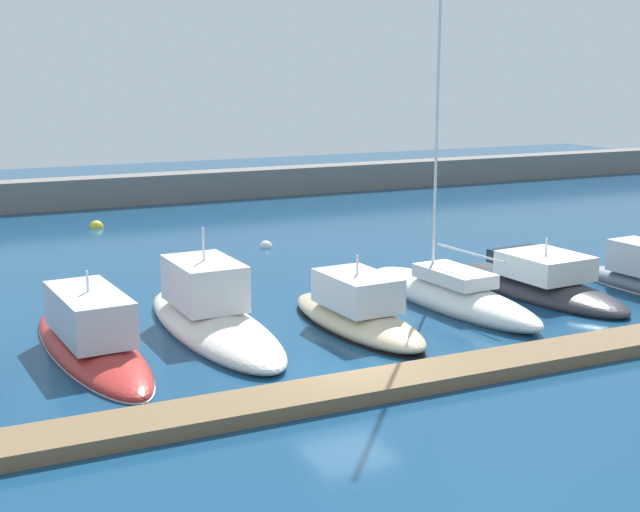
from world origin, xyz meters
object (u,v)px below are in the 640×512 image
(motorboat_charcoal_seventh, at_px, (537,283))
(motorboat_ivory_fourth, at_px, (211,315))
(sailboat_white_sixth, at_px, (450,294))
(mooring_buoy_white, at_px, (266,247))
(mooring_buoy_yellow, at_px, (97,227))
(motorboat_red_third, at_px, (90,337))
(motorboat_sand_fifth, at_px, (356,312))

(motorboat_charcoal_seventh, bearing_deg, motorboat_ivory_fourth, 83.41)
(sailboat_white_sixth, relative_size, mooring_buoy_white, 27.86)
(mooring_buoy_yellow, bearing_deg, mooring_buoy_white, -54.54)
(motorboat_charcoal_seventh, height_order, mooring_buoy_white, motorboat_charcoal_seventh)
(motorboat_red_third, relative_size, mooring_buoy_yellow, 13.01)
(motorboat_sand_fifth, bearing_deg, motorboat_red_third, 78.54)
(mooring_buoy_white, bearing_deg, motorboat_sand_fifth, -99.49)
(mooring_buoy_yellow, relative_size, mooring_buoy_white, 1.21)
(motorboat_charcoal_seventh, xyz_separation_m, mooring_buoy_white, (-6.34, 13.11, -0.39))
(motorboat_ivory_fourth, bearing_deg, mooring_buoy_white, -30.94)
(motorboat_charcoal_seventh, relative_size, mooring_buoy_white, 14.46)
(motorboat_charcoal_seventh, relative_size, mooring_buoy_yellow, 11.98)
(motorboat_red_third, bearing_deg, sailboat_white_sixth, -94.50)
(motorboat_red_third, relative_size, sailboat_white_sixth, 0.56)
(motorboat_charcoal_seventh, bearing_deg, motorboat_sand_fifth, 93.52)
(motorboat_red_third, distance_m, motorboat_ivory_fourth, 4.17)
(sailboat_white_sixth, distance_m, mooring_buoy_white, 13.32)
(mooring_buoy_white, bearing_deg, mooring_buoy_yellow, 125.46)
(sailboat_white_sixth, height_order, motorboat_charcoal_seventh, sailboat_white_sixth)
(motorboat_red_third, distance_m, motorboat_sand_fifth, 8.86)
(motorboat_ivory_fourth, height_order, motorboat_charcoal_seventh, motorboat_ivory_fourth)
(motorboat_ivory_fourth, height_order, mooring_buoy_yellow, motorboat_ivory_fourth)
(motorboat_sand_fifth, bearing_deg, mooring_buoy_yellow, 6.63)
(motorboat_sand_fifth, bearing_deg, sailboat_white_sixth, -79.66)
(motorboat_sand_fifth, relative_size, mooring_buoy_yellow, 9.91)
(motorboat_sand_fifth, relative_size, mooring_buoy_white, 11.97)
(motorboat_sand_fifth, height_order, sailboat_white_sixth, sailboat_white_sixth)
(motorboat_sand_fifth, distance_m, motorboat_charcoal_seventh, 8.80)
(motorboat_sand_fifth, bearing_deg, motorboat_charcoal_seventh, -85.96)
(motorboat_red_third, xyz_separation_m, motorboat_ivory_fourth, (4.14, 0.52, 0.08))
(motorboat_charcoal_seventh, distance_m, mooring_buoy_white, 14.57)
(motorboat_red_third, relative_size, motorboat_sand_fifth, 1.31)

